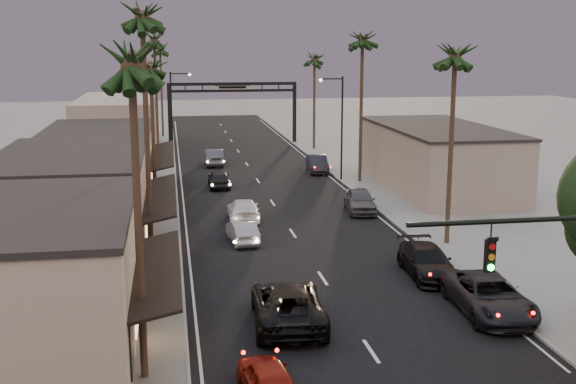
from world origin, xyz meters
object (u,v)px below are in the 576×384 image
object	(u,v)px
palm_ld	(154,36)
curbside_black	(427,262)
palm_la	(131,52)
palm_lb	(142,9)
palm_lc	(150,62)
arch	(233,97)
palm_far	(160,46)
oncoming_silver	(242,232)
oncoming_pickup	(288,304)
oncoming_red	(268,379)
palm_rc	(315,55)
curbside_near	(489,296)
streetlight_right	(339,120)
streetlight_left	(174,109)
palm_ra	(456,49)
palm_rb	(363,35)

from	to	relation	value
palm_ld	curbside_black	bearing A→B (deg)	-69.05
palm_la	palm_lb	xyz separation A→B (m)	(-0.00, 13.00, 1.94)
palm_lc	arch	bearing A→B (deg)	75.80
palm_far	oncoming_silver	xyz separation A→B (m)	(4.97, -51.56, -10.78)
oncoming_pickup	oncoming_red	bearing A→B (deg)	78.85
palm_lc	palm_rc	bearing A→B (deg)	58.44
palm_far	curbside_near	distance (m)	67.42
streetlight_right	streetlight_left	bearing A→B (deg)	136.79
palm_la	palm_rc	bearing A→B (deg)	72.63
palm_la	oncoming_silver	bearing A→B (deg)	73.20
streetlight_right	palm_la	size ratio (longest dim) A/B	0.68
oncoming_pickup	curbside_near	world-z (taller)	oncoming_pickup
curbside_near	curbside_black	distance (m)	5.56
palm_lc	oncoming_pickup	world-z (taller)	palm_lc
palm_ld	oncoming_red	world-z (taller)	palm_ld
arch	curbside_black	world-z (taller)	arch
streetlight_right	oncoming_red	world-z (taller)	streetlight_right
arch	streetlight_right	world-z (taller)	streetlight_right
palm_ra	curbside_black	world-z (taller)	palm_ra
streetlight_left	palm_ra	size ratio (longest dim) A/B	0.68
palm_lc	oncoming_red	distance (m)	30.89
streetlight_left	palm_ra	distance (m)	37.87
palm_rb	curbside_black	world-z (taller)	palm_rb
palm_ra	oncoming_pickup	bearing A→B (deg)	-136.77
palm_la	palm_lb	size ratio (longest dim) A/B	0.87
oncoming_red	curbside_near	bearing A→B (deg)	-156.29
palm_ld	palm_ra	xyz separation A→B (m)	(17.20, -31.00, -0.97)
palm_rb	curbside_near	size ratio (longest dim) A/B	2.38
curbside_black	oncoming_pickup	bearing A→B (deg)	-144.58
arch	oncoming_silver	world-z (taller)	arch
streetlight_left	curbside_black	xyz separation A→B (m)	(12.29, -39.49, -4.55)
palm_rc	curbside_black	world-z (taller)	palm_rc
palm_rb	palm_lc	bearing A→B (deg)	-155.06
palm_ra	oncoming_silver	xyz separation A→B (m)	(-11.93, 2.44, -10.78)
oncoming_silver	palm_rc	bearing A→B (deg)	-112.80
palm_rb	palm_far	distance (m)	37.98
palm_ra	oncoming_silver	size ratio (longest dim) A/B	3.28
streetlight_left	curbside_black	distance (m)	41.60
palm_lc	palm_rc	world-z (taller)	same
palm_lb	oncoming_red	world-z (taller)	palm_lb
oncoming_pickup	curbside_black	bearing A→B (deg)	-143.43
palm_la	palm_rb	world-z (taller)	palm_rb
palm_la	palm_ra	world-z (taller)	same
oncoming_red	oncoming_silver	distance (m)	19.47
palm_far	oncoming_red	distance (m)	71.92
palm_ld	palm_far	size ratio (longest dim) A/B	1.08
streetlight_left	palm_la	bearing A→B (deg)	-91.96
streetlight_right	palm_la	xyz separation A→B (m)	(-15.52, -36.00, 6.11)
palm_lc	streetlight_right	bearing A→B (deg)	30.11
curbside_black	arch	bearing A→B (deg)	98.82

